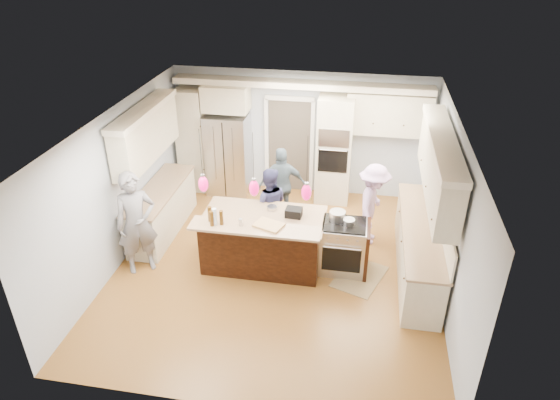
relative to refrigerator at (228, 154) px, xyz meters
The scene contains 23 objects.
ground_plane 3.19m from the refrigerator, 59.58° to the right, with size 6.00×6.00×0.00m, color #A56F2D.
room_shell 3.20m from the refrigerator, 59.58° to the right, with size 5.54×6.04×2.72m.
refrigerator is the anchor object (origin of this frame).
oven_column 2.31m from the refrigerator, ahead, with size 0.72×0.69×2.30m.
back_upper_cabinets 1.12m from the refrigerator, ahead, with size 5.30×0.61×2.54m.
right_counter_run 4.63m from the refrigerator, 30.36° to the right, with size 0.64×3.10×2.51m.
left_cabinets 2.05m from the refrigerator, 115.94° to the right, with size 0.64×2.30×2.51m.
kitchen_island 2.91m from the refrigerator, 63.12° to the right, with size 2.10×1.46×1.12m.
island_range 3.71m from the refrigerator, 42.59° to the right, with size 0.82×0.71×0.92m.
pendant_lights 3.53m from the refrigerator, 67.57° to the right, with size 1.75×0.15×1.03m.
person_bar_end 3.18m from the refrigerator, 103.64° to the right, with size 0.67×0.44×1.85m, color slate.
person_far_left 2.19m from the refrigerator, 55.05° to the right, with size 0.72×0.56×1.48m, color navy.
person_far_right 1.73m from the refrigerator, 37.17° to the right, with size 0.92×0.38×1.57m, color slate.
person_range_side 3.50m from the refrigerator, 25.64° to the right, with size 1.02×0.58×1.57m, color #BD97CC.
floor_rug 4.14m from the refrigerator, 41.85° to the right, with size 0.70×1.02×0.01m, color olive.
water_bottle 3.30m from the refrigerator, 78.28° to the right, with size 0.07×0.07×0.29m, color silver.
beer_bottle_a 3.19m from the refrigerator, 79.89° to the right, with size 0.07×0.07×0.26m, color #442B0C.
beer_bottle_b 3.32m from the refrigerator, 79.12° to the right, with size 0.06×0.06×0.26m, color #442B0C.
beer_bottle_c 3.29m from the refrigerator, 76.50° to the right, with size 0.06×0.06×0.25m, color #442B0C.
drink_can 3.35m from the refrigerator, 71.33° to the right, with size 0.06×0.06×0.12m, color #B7B7BC.
cutting_board 3.46m from the refrigerator, 64.02° to the right, with size 0.44×0.31×0.03m, color tan.
pot_large 3.50m from the refrigerator, 43.16° to the right, with size 0.27×0.27×0.16m, color #B7B7BC.
pot_small 3.73m from the refrigerator, 42.37° to the right, with size 0.20×0.20×0.10m, color #B7B7BC.
Camera 1 is at (1.29, -7.04, 5.30)m, focal length 32.00 mm.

